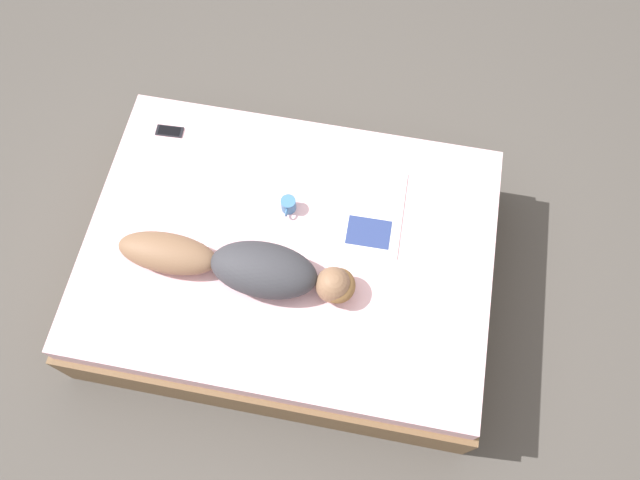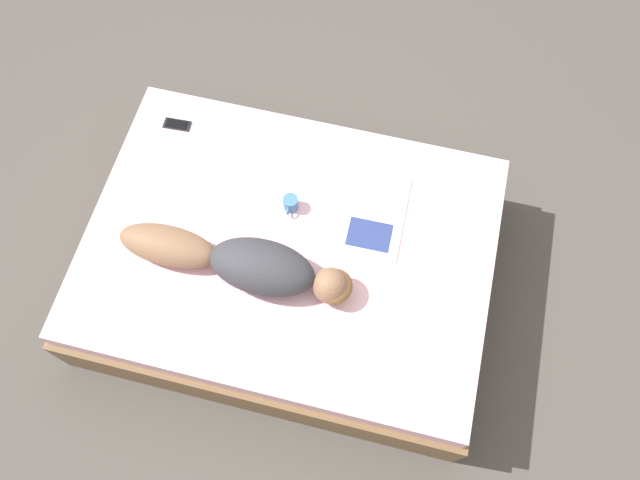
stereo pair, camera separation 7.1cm
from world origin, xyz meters
TOP-DOWN VIEW (x-y plane):
  - ground_plane at (0.00, 0.00)m, footprint 12.00×12.00m
  - bed at (0.00, 0.00)m, footprint 1.65×2.23m
  - person at (0.20, -0.17)m, footprint 0.30×1.25m
  - open_magazine at (-0.28, 0.41)m, footprint 0.53×0.34m
  - coffee_mug at (-0.22, -0.04)m, footprint 0.11×0.08m
  - cell_phone at (-0.57, -0.82)m, footprint 0.08×0.16m

SIDE VIEW (x-z plane):
  - ground_plane at x=0.00m, z-range 0.00..0.00m
  - bed at x=0.00m, z-range 0.00..0.52m
  - open_magazine at x=-0.28m, z-range 0.53..0.54m
  - cell_phone at x=-0.57m, z-range 0.53..0.54m
  - coffee_mug at x=-0.22m, z-range 0.53..0.61m
  - person at x=0.20m, z-range 0.51..0.74m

